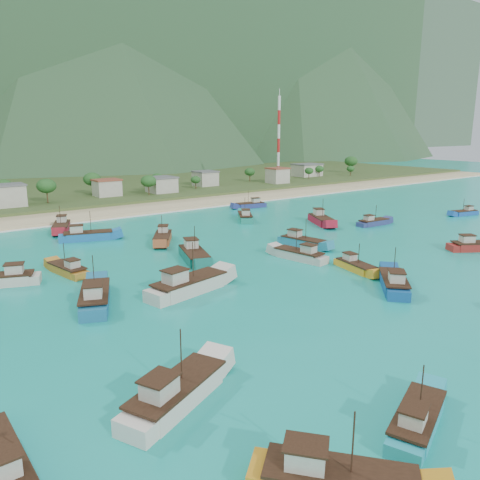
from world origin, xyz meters
TOP-DOWN VIEW (x-y plane):
  - ground at (0.00, 0.00)m, footprint 600.00×600.00m
  - beach at (0.00, 79.00)m, footprint 400.00×18.00m
  - land at (0.00, 140.00)m, footprint 400.00×110.00m
  - surf_line at (0.00, 69.50)m, footprint 400.00×2.50m
  - village at (10.49, 104.65)m, footprint 211.91×24.00m
  - vegetation at (-8.10, 102.39)m, footprint 278.04×25.99m
  - radio_tower at (82.59, 108.00)m, footprint 1.20×1.20m
  - boat_0 at (32.76, -7.85)m, footprint 10.86×8.37m
  - boat_1 at (70.18, 14.12)m, footprint 9.08×4.39m
  - boat_2 at (-0.35, 8.64)m, footprint 4.91×11.14m
  - boat_3 at (29.54, 61.25)m, footprint 10.28×4.64m
  - boat_4 at (-0.57, -12.06)m, footprint 10.71×10.22m
  - boat_5 at (2.57, -2.12)m, footprint 4.52×9.39m
  - boat_6 at (-39.42, 8.96)m, footprint 8.26×12.87m
  - boat_8 at (37.35, 20.65)m, footprint 9.61×3.56m
  - boat_10 at (28.21, 30.09)m, footprint 8.63×12.20m
  - boat_11 at (15.46, 45.80)m, footprint 8.61×10.88m
  - boat_13 at (-42.46, -18.99)m, footprint 12.57×8.35m
  - boat_19 at (-14.08, 36.86)m, footprint 8.62×10.88m
  - boat_20 at (-48.06, 26.02)m, footprint 11.54×7.04m
  - boat_21 at (-26.56, 48.44)m, footprint 12.05×6.86m
  - boat_22 at (-28.60, -33.92)m, footprint 10.11×6.10m
  - boat_23 at (-16.60, 19.91)m, footprint 7.38×12.73m
  - boat_25 at (-37.90, 25.82)m, footprint 4.50×9.96m
  - boat_26 at (7.57, 16.02)m, footprint 4.90×11.07m
  - boat_27 at (-28.12, 61.74)m, footprint 7.33×11.73m
  - boat_31 at (-26.54, 5.39)m, footprint 14.11×6.70m

SIDE VIEW (x-z plane):
  - ground at x=0.00m, z-range 0.00..0.00m
  - beach at x=0.00m, z-range -0.60..0.60m
  - land at x=0.00m, z-range -1.20..1.20m
  - surf_line at x=0.00m, z-range -0.04..0.04m
  - boat_1 at x=70.18m, z-range -2.03..3.12m
  - boat_5 at x=2.57m, z-range -2.09..3.25m
  - boat_8 at x=37.35m, z-range -2.16..3.40m
  - boat_25 at x=-37.90m, z-range -2.20..3.48m
  - boat_22 at x=-28.60m, z-range -2.22..3.52m
  - boat_3 at x=29.54m, z-range -2.26..3.60m
  - boat_26 at x=7.57m, z-range -2.40..3.91m
  - boat_2 at x=-0.35m, z-range -2.42..3.94m
  - boat_0 at x=32.76m, z-range -2.42..3.95m
  - boat_11 at x=15.46m, z-range -2.44..3.99m
  - boat_19 at x=-14.08m, z-range -2.44..3.99m
  - boat_20 at x=-48.06m, z-range -2.48..4.08m
  - boat_27 at x=-28.12m, z-range -2.52..4.16m
  - boat_4 at x=-0.57m, z-range -2.54..4.21m
  - boat_21 at x=-26.56m, z-range -2.57..4.26m
  - boat_10 at x=28.21m, z-range -2.63..4.41m
  - boat_13 at x=-42.46m, z-range -2.68..4.52m
  - boat_23 at x=-16.60m, z-range -2.69..4.53m
  - boat_6 at x=-39.42m, z-range -2.73..4.61m
  - boat_31 at x=-26.54m, z-range -2.95..5.08m
  - village at x=10.49m, z-range 0.92..8.21m
  - vegetation at x=-8.10m, z-range 0.74..9.75m
  - radio_tower at x=82.59m, z-range 1.60..38.25m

